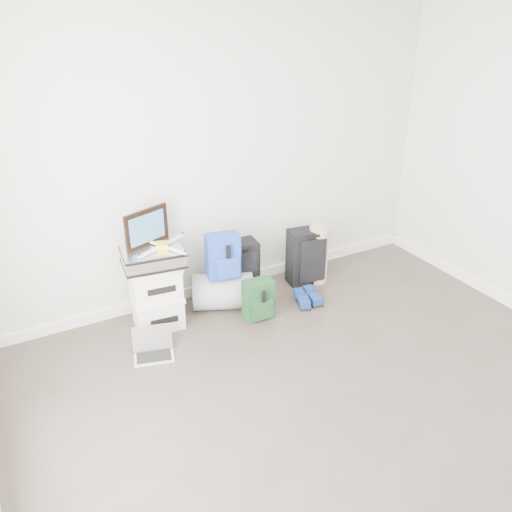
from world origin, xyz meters
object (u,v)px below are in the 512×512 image
boxes_stack (157,295)px  briefcase (153,257)px  duffel_bag (223,291)px  carry_on (307,256)px  laptop (153,349)px  large_suitcase (238,271)px

boxes_stack → briefcase: 0.37m
duffel_bag → carry_on: size_ratio=0.96×
carry_on → briefcase: bearing=-170.1°
duffel_bag → briefcase: bearing=-156.4°
laptop → carry_on: bearing=29.3°
duffel_bag → laptop: size_ratio=1.48×
carry_on → laptop: (-1.78, -0.43, -0.23)m
briefcase → duffel_bag: size_ratio=0.91×
boxes_stack → briefcase: (0.00, 0.00, 0.37)m
briefcase → carry_on: (1.59, 0.03, -0.39)m
duffel_bag → laptop: (-0.82, -0.39, -0.11)m
briefcase → large_suitcase: 0.93m
duffel_bag → large_suitcase: (0.21, 0.09, 0.12)m
boxes_stack → duffel_bag: bearing=5.0°
large_suitcase → carry_on: bearing=-0.3°
large_suitcase → briefcase: bearing=-170.8°
large_suitcase → carry_on: large_suitcase is taller
briefcase → duffel_bag: 0.81m
boxes_stack → briefcase: size_ratio=1.21×
briefcase → laptop: (-0.19, -0.40, -0.62)m
briefcase → duffel_bag: bearing=6.6°
boxes_stack → large_suitcase: bearing=11.4°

